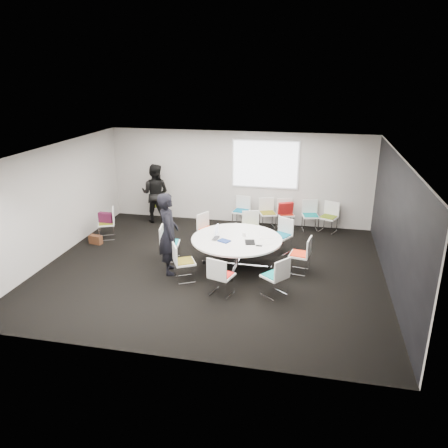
% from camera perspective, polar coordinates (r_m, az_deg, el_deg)
% --- Properties ---
extents(room_shell, '(8.08, 7.08, 2.88)m').
position_cam_1_polar(room_shell, '(9.99, -1.07, 1.45)').
color(room_shell, black).
rests_on(room_shell, ground).
extents(conference_table, '(2.15, 2.15, 0.73)m').
position_cam_1_polar(conference_table, '(10.41, 1.66, -2.89)').
color(conference_table, silver).
rests_on(conference_table, ground).
extents(projection_screen, '(1.90, 0.03, 1.35)m').
position_cam_1_polar(projection_screen, '(13.07, 5.40, 7.75)').
color(projection_screen, white).
rests_on(projection_screen, room_shell).
extents(chair_ring_a, '(0.52, 0.53, 0.88)m').
position_cam_1_polar(chair_ring_a, '(10.36, 9.86, -4.83)').
color(chair_ring_a, silver).
rests_on(chair_ring_a, ground).
extents(chair_ring_b, '(0.62, 0.61, 0.88)m').
position_cam_1_polar(chair_ring_b, '(11.43, 7.47, -2.33)').
color(chair_ring_b, silver).
rests_on(chair_ring_b, ground).
extents(chair_ring_c, '(0.57, 0.56, 0.88)m').
position_cam_1_polar(chair_ring_c, '(11.89, 3.56, -1.32)').
color(chair_ring_c, silver).
rests_on(chair_ring_c, ground).
extents(chair_ring_d, '(0.61, 0.62, 0.88)m').
position_cam_1_polar(chair_ring_d, '(11.74, -2.06, -1.56)').
color(chair_ring_d, silver).
rests_on(chair_ring_d, ground).
extents(chair_ring_e, '(0.52, 0.53, 0.88)m').
position_cam_1_polar(chair_ring_e, '(10.95, -7.08, -3.32)').
color(chair_ring_e, silver).
rests_on(chair_ring_e, ground).
extents(chair_ring_f, '(0.61, 0.62, 0.88)m').
position_cam_1_polar(chair_ring_f, '(9.88, -5.24, -5.86)').
color(chair_ring_f, silver).
rests_on(chair_ring_f, ground).
extents(chair_ring_g, '(0.57, 0.56, 0.88)m').
position_cam_1_polar(chair_ring_g, '(9.23, -0.36, -7.71)').
color(chair_ring_g, silver).
rests_on(chair_ring_g, ground).
extents(chair_ring_h, '(0.64, 0.64, 0.88)m').
position_cam_1_polar(chair_ring_h, '(9.27, 6.64, -7.72)').
color(chair_ring_h, silver).
rests_on(chair_ring_h, ground).
extents(chair_back_a, '(0.53, 0.52, 0.88)m').
position_cam_1_polar(chair_back_a, '(13.28, 2.25, 0.97)').
color(chair_back_a, silver).
rests_on(chair_back_a, ground).
extents(chair_back_b, '(0.59, 0.58, 0.88)m').
position_cam_1_polar(chair_back_b, '(13.14, 5.70, 0.69)').
color(chair_back_b, silver).
rests_on(chair_back_b, ground).
extents(chair_back_c, '(0.57, 0.56, 0.88)m').
position_cam_1_polar(chair_back_c, '(13.14, 8.02, 0.58)').
color(chair_back_c, silver).
rests_on(chair_back_c, ground).
extents(chair_back_d, '(0.54, 0.53, 0.88)m').
position_cam_1_polar(chair_back_d, '(13.12, 11.17, 0.36)').
color(chair_back_d, silver).
rests_on(chair_back_d, ground).
extents(chair_back_e, '(0.60, 0.60, 0.88)m').
position_cam_1_polar(chair_back_e, '(13.08, 13.44, 0.14)').
color(chair_back_e, silver).
rests_on(chair_back_e, ground).
extents(chair_spare_left, '(0.60, 0.60, 0.88)m').
position_cam_1_polar(chair_spare_left, '(12.67, -14.98, -0.64)').
color(chair_spare_left, silver).
rests_on(chair_spare_left, ground).
extents(chair_person_back, '(0.56, 0.55, 0.88)m').
position_cam_1_polar(chair_person_back, '(13.93, -8.62, 1.65)').
color(chair_person_back, silver).
rests_on(chair_person_back, ground).
extents(person_main, '(0.69, 0.82, 1.92)m').
position_cam_1_polar(person_main, '(10.05, -7.27, -1.25)').
color(person_main, black).
rests_on(person_main, ground).
extents(person_back, '(0.90, 0.71, 1.82)m').
position_cam_1_polar(person_back, '(13.60, -8.98, 3.99)').
color(person_back, black).
rests_on(person_back, ground).
extents(laptop, '(0.21, 0.31, 0.02)m').
position_cam_1_polar(laptop, '(10.29, -0.85, -1.89)').
color(laptop, '#333338').
rests_on(laptop, conference_table).
extents(laptop_lid, '(0.02, 0.30, 0.22)m').
position_cam_1_polar(laptop_lid, '(10.52, -0.96, -0.71)').
color(laptop_lid, silver).
rests_on(laptop_lid, conference_table).
extents(notebook_black, '(0.28, 0.34, 0.02)m').
position_cam_1_polar(notebook_black, '(10.09, 3.41, -2.39)').
color(notebook_black, black).
rests_on(notebook_black, conference_table).
extents(tablet_folio, '(0.32, 0.29, 0.03)m').
position_cam_1_polar(tablet_folio, '(10.14, 0.02, -2.22)').
color(tablet_folio, navy).
rests_on(tablet_folio, conference_table).
extents(papers_right, '(0.35, 0.29, 0.00)m').
position_cam_1_polar(papers_right, '(10.44, 5.45, -1.72)').
color(papers_right, white).
rests_on(papers_right, conference_table).
extents(papers_front, '(0.33, 0.26, 0.00)m').
position_cam_1_polar(papers_front, '(10.10, 5.37, -2.46)').
color(papers_front, white).
rests_on(papers_front, conference_table).
extents(cup, '(0.08, 0.08, 0.09)m').
position_cam_1_polar(cup, '(10.45, 2.64, -1.38)').
color(cup, white).
rests_on(cup, conference_table).
extents(phone, '(0.14, 0.08, 0.01)m').
position_cam_1_polar(phone, '(9.92, 4.60, -2.85)').
color(phone, black).
rests_on(phone, conference_table).
extents(maroon_bag, '(0.41, 0.16, 0.28)m').
position_cam_1_polar(maroon_bag, '(12.56, -15.18, 0.83)').
color(maroon_bag, '#531634').
rests_on(maroon_bag, chair_spare_left).
extents(brown_bag, '(0.38, 0.23, 0.24)m').
position_cam_1_polar(brown_bag, '(12.42, -16.42, -1.96)').
color(brown_bag, '#4B2A18').
rests_on(brown_bag, ground).
extents(red_jacket, '(0.47, 0.33, 0.36)m').
position_cam_1_polar(red_jacket, '(12.79, 8.05, 2.06)').
color(red_jacket, maroon).
rests_on(red_jacket, chair_back_c).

